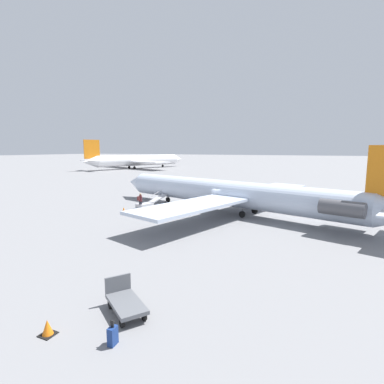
# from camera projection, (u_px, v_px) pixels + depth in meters

# --- Properties ---
(ground_plane) EXTENTS (600.00, 600.00, 0.00)m
(ground_plane) POSITION_uv_depth(u_px,v_px,m) (226.00, 212.00, 31.45)
(ground_plane) COLOR slate
(airplane_main) EXTENTS (32.64, 25.47, 6.84)m
(airplane_main) POSITION_uv_depth(u_px,v_px,m) (234.00, 194.00, 30.51)
(airplane_main) COLOR silver
(airplane_main) RESTS_ON ground
(airplane_far_left) EXTENTS (29.81, 38.34, 9.32)m
(airplane_far_left) POSITION_uv_depth(u_px,v_px,m) (137.00, 160.00, 101.33)
(airplane_far_left) COLOR white
(airplane_far_left) RESTS_ON ground
(boarding_stairs) EXTENTS (2.12, 4.14, 1.70)m
(boarding_stairs) POSITION_uv_depth(u_px,v_px,m) (148.00, 204.00, 33.89)
(boarding_stairs) COLOR #B2B2B7
(boarding_stairs) RESTS_ON ground
(passenger) EXTENTS (0.42, 0.57, 1.74)m
(passenger) POSITION_uv_depth(u_px,v_px,m) (140.00, 200.00, 32.83)
(passenger) COLOR #23232D
(passenger) RESTS_ON ground
(luggage_cart) EXTENTS (2.44, 2.15, 1.22)m
(luggage_cart) POSITION_uv_depth(u_px,v_px,m) (125.00, 302.00, 12.04)
(luggage_cart) COLOR #595B60
(luggage_cart) RESTS_ON ground
(suitcase) EXTENTS (0.25, 0.38, 0.88)m
(suitcase) POSITION_uv_depth(u_px,v_px,m) (113.00, 336.00, 10.06)
(suitcase) COLOR navy
(suitcase) RESTS_ON ground
(traffic_cone_near_stairs) EXTENTS (0.50, 0.50, 0.55)m
(traffic_cone_near_stairs) POSITION_uv_depth(u_px,v_px,m) (124.00, 210.00, 31.07)
(traffic_cone_near_stairs) COLOR black
(traffic_cone_near_stairs) RESTS_ON ground
(traffic_cone_near_cart) EXTENTS (0.52, 0.52, 0.57)m
(traffic_cone_near_cart) POSITION_uv_depth(u_px,v_px,m) (48.00, 328.00, 10.61)
(traffic_cone_near_cart) COLOR black
(traffic_cone_near_cart) RESTS_ON ground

